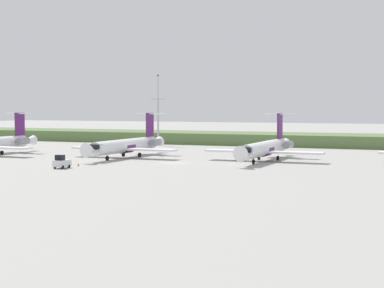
# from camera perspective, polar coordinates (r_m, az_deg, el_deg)

# --- Properties ---
(ground_plane) EXTENTS (500.00, 500.00, 0.00)m
(ground_plane) POSITION_cam_1_polar(r_m,az_deg,el_deg) (143.08, 3.20, -0.73)
(ground_plane) COLOR #9E9B96
(grass_berm) EXTENTS (320.00, 20.00, 3.07)m
(grass_berm) POSITION_cam_1_polar(r_m,az_deg,el_deg) (172.51, 6.63, 0.48)
(grass_berm) COLOR #597542
(grass_berm) RESTS_ON ground
(regional_jet_second) EXTENTS (22.81, 31.00, 9.00)m
(regional_jet_second) POSITION_cam_1_polar(r_m,az_deg,el_deg) (128.51, -5.93, -0.09)
(regional_jet_second) COLOR white
(regional_jet_second) RESTS_ON ground
(regional_jet_third) EXTENTS (22.81, 31.00, 9.00)m
(regional_jet_third) POSITION_cam_1_polar(r_m,az_deg,el_deg) (120.65, 6.74, -0.33)
(regional_jet_third) COLOR white
(regional_jet_third) RESTS_ON ground
(antenna_mast) EXTENTS (4.40, 0.50, 18.93)m
(antenna_mast) POSITION_cam_1_polar(r_m,az_deg,el_deg) (167.85, -3.11, 2.59)
(antenna_mast) COLOR #B2B2B7
(antenna_mast) RESTS_ON ground
(baggage_tug) EXTENTS (1.72, 3.20, 2.30)m
(baggage_tug) POSITION_cam_1_polar(r_m,az_deg,el_deg) (107.72, -11.80, -1.65)
(baggage_tug) COLOR silver
(baggage_tug) RESTS_ON ground
(safety_cone_front_marker) EXTENTS (0.44, 0.44, 0.55)m
(safety_cone_front_marker) POSITION_cam_1_polar(r_m,az_deg,el_deg) (113.04, -12.09, -1.78)
(safety_cone_front_marker) COLOR orange
(safety_cone_front_marker) RESTS_ON ground
(safety_cone_mid_marker) EXTENTS (0.44, 0.44, 0.55)m
(safety_cone_mid_marker) POSITION_cam_1_polar(r_m,az_deg,el_deg) (111.29, -10.32, -1.85)
(safety_cone_mid_marker) COLOR orange
(safety_cone_mid_marker) RESTS_ON ground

